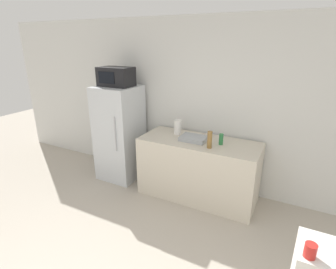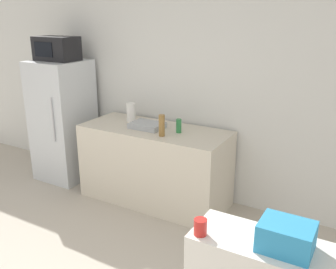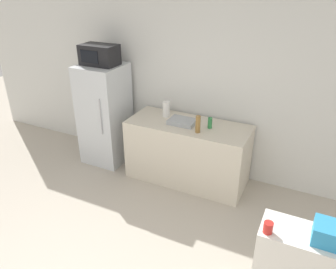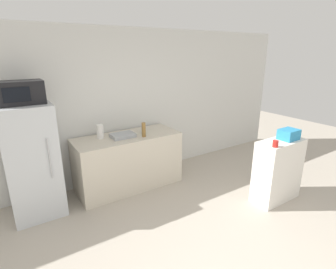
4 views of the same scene
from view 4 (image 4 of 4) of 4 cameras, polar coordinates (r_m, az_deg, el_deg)
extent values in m
cube|color=silver|center=(4.55, -12.97, 5.62)|extent=(8.00, 0.06, 2.60)
cube|color=silver|center=(4.03, -27.47, -5.20)|extent=(0.65, 0.65, 1.57)
cylinder|color=#B7B7BC|center=(3.68, -24.36, -4.81)|extent=(0.02, 0.02, 0.55)
cube|color=black|center=(3.80, -29.46, 7.95)|extent=(0.54, 0.33, 0.29)
cube|color=black|center=(3.63, -30.08, 7.50)|extent=(0.30, 0.01, 0.18)
cube|color=beige|center=(4.48, -8.65, -5.77)|extent=(1.72, 0.71, 0.90)
cube|color=#9EA3A8|center=(4.26, -9.82, -0.18)|extent=(0.37, 0.27, 0.06)
cylinder|color=olive|center=(4.21, -5.31, 1.03)|extent=(0.06, 0.06, 0.23)
cylinder|color=#2D7F42|center=(4.43, -5.35, 1.34)|extent=(0.06, 0.06, 0.15)
cube|color=white|center=(4.35, 22.77, -7.24)|extent=(0.77, 0.36, 0.96)
cube|color=#2D8EC6|center=(4.26, 24.79, 0.02)|extent=(0.28, 0.22, 0.15)
cylinder|color=red|center=(3.86, 22.35, -1.86)|extent=(0.07, 0.07, 0.10)
cylinder|color=white|center=(4.26, -14.56, 0.62)|extent=(0.11, 0.11, 0.22)
camera|label=1|loc=(2.91, 49.38, 12.35)|focal=28.00mm
camera|label=2|loc=(3.84, 52.88, 10.04)|focal=40.00mm
camera|label=3|loc=(3.27, 62.27, 18.74)|focal=35.00mm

